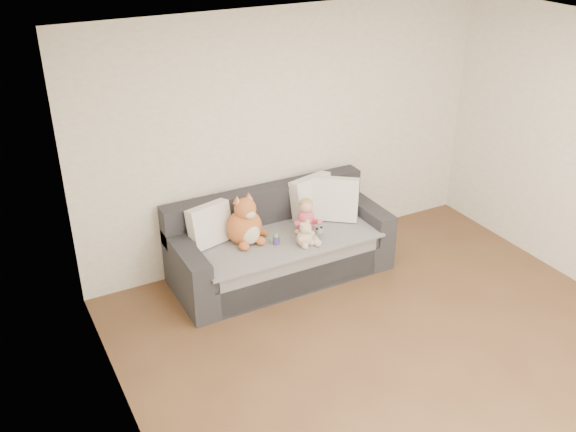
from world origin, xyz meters
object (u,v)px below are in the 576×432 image
(toddler, at_px, (307,221))
(teddy_bear, at_px, (305,236))
(plush_cat, at_px, (245,224))
(sofa, at_px, (279,247))
(sippy_cup, at_px, (276,239))

(toddler, bearing_deg, teddy_bear, -103.68)
(plush_cat, bearing_deg, teddy_bear, -41.50)
(sofa, relative_size, plush_cat, 4.11)
(sofa, bearing_deg, sippy_cup, -124.42)
(plush_cat, xyz_separation_m, teddy_bear, (0.48, -0.33, -0.09))
(teddy_bear, bearing_deg, toddler, 38.85)
(teddy_bear, bearing_deg, plush_cat, 126.96)
(sofa, distance_m, sippy_cup, 0.32)
(sofa, distance_m, toddler, 0.43)
(plush_cat, bearing_deg, sofa, -5.02)
(sippy_cup, bearing_deg, toddler, 3.48)
(sofa, xyz_separation_m, sippy_cup, (-0.13, -0.19, 0.22))
(plush_cat, relative_size, sippy_cup, 4.65)
(sofa, relative_size, teddy_bear, 8.18)
(sofa, relative_size, toddler, 5.51)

